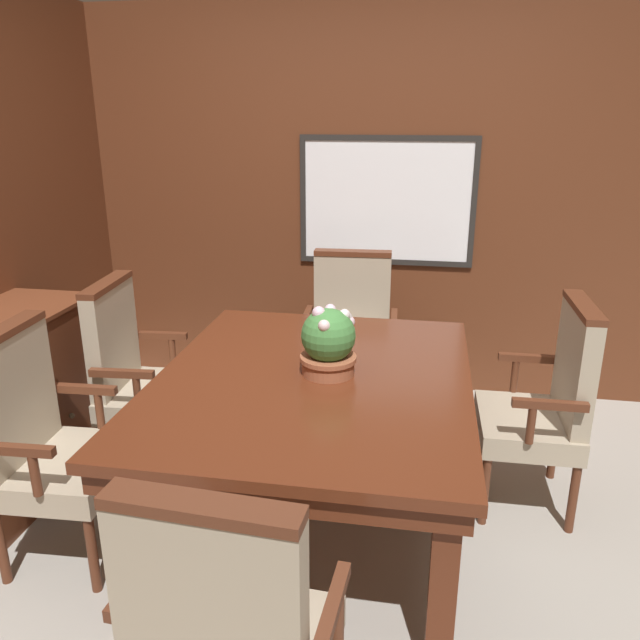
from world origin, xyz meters
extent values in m
plane|color=#A39E93|center=(0.00, 0.00, 0.00)|extent=(14.00, 14.00, 0.00)
cube|color=#5B2D19|center=(0.00, 1.86, 1.23)|extent=(7.20, 0.06, 2.45)
cube|color=white|center=(0.18, 1.82, 1.26)|extent=(1.04, 0.01, 0.74)
cube|color=#282623|center=(0.18, 1.82, 1.65)|extent=(1.11, 0.02, 0.04)
cube|color=#282623|center=(0.18, 1.82, 0.88)|extent=(1.11, 0.02, 0.03)
cube|color=#282623|center=(-0.36, 1.82, 1.26)|extent=(0.04, 0.02, 0.74)
cube|color=#282623|center=(0.72, 1.82, 1.26)|extent=(0.03, 0.02, 0.74)
cube|color=#562614|center=(-0.55, -0.48, 0.35)|extent=(0.09, 0.09, 0.70)
cube|color=#562614|center=(0.56, -0.48, 0.35)|extent=(0.09, 0.09, 0.70)
cube|color=#562614|center=(-0.55, 0.94, 0.35)|extent=(0.09, 0.09, 0.70)
cube|color=#562614|center=(0.56, 0.94, 0.35)|extent=(0.09, 0.09, 0.70)
cube|color=#562614|center=(0.00, 0.23, 0.65)|extent=(1.26, 1.57, 0.09)
cube|color=#562614|center=(0.00, 0.23, 0.72)|extent=(1.32, 1.63, 0.04)
cylinder|color=#562B19|center=(-0.20, 1.10, 0.17)|extent=(0.04, 0.04, 0.34)
cylinder|color=#562B19|center=(0.25, 1.12, 0.17)|extent=(0.04, 0.04, 0.34)
cylinder|color=#562B19|center=(-0.21, 1.48, 0.17)|extent=(0.04, 0.04, 0.34)
cylinder|color=#562B19|center=(0.23, 1.51, 0.17)|extent=(0.04, 0.04, 0.34)
cube|color=tan|center=(0.02, 1.30, 0.40)|extent=(0.53, 0.47, 0.11)
cube|color=tan|center=(0.01, 1.49, 0.72)|extent=(0.47, 0.10, 0.53)
cube|color=#562B19|center=(0.01, 1.49, 1.00)|extent=(0.47, 0.11, 0.03)
cylinder|color=#562B19|center=(-0.24, 1.26, 0.55)|extent=(0.04, 0.04, 0.19)
cube|color=#562B19|center=(-0.24, 1.32, 0.64)|extent=(0.05, 0.31, 0.04)
cylinder|color=#562B19|center=(0.28, 1.28, 0.55)|extent=(0.04, 0.04, 0.19)
cube|color=#562B19|center=(0.28, 1.35, 0.64)|extent=(0.05, 0.31, 0.04)
cylinder|color=#562B19|center=(-0.71, 0.38, 0.17)|extent=(0.04, 0.04, 0.34)
cylinder|color=#562B19|center=(-0.75, 0.82, 0.17)|extent=(0.04, 0.04, 0.34)
cylinder|color=#562B19|center=(-1.10, 0.35, 0.17)|extent=(0.04, 0.04, 0.34)
cylinder|color=#562B19|center=(-1.13, 0.79, 0.17)|extent=(0.04, 0.04, 0.34)
cube|color=tan|center=(-0.92, 0.59, 0.40)|extent=(0.48, 0.54, 0.11)
cube|color=tan|center=(-1.10, 0.57, 0.72)|extent=(0.12, 0.47, 0.53)
cube|color=#562B19|center=(-1.10, 0.57, 1.00)|extent=(0.12, 0.47, 0.03)
cylinder|color=#562B19|center=(-0.87, 0.33, 0.55)|extent=(0.04, 0.04, 0.19)
cube|color=#562B19|center=(-0.93, 0.32, 0.64)|extent=(0.31, 0.06, 0.04)
cylinder|color=#562B19|center=(-0.91, 0.85, 0.55)|extent=(0.04, 0.04, 0.19)
cube|color=#562B19|center=(-0.98, 0.85, 0.64)|extent=(0.31, 0.06, 0.04)
cube|color=tan|center=(-0.01, -1.07, 0.72)|extent=(0.47, 0.11, 0.53)
cube|color=#562B19|center=(-0.01, -1.07, 1.00)|extent=(0.47, 0.12, 0.03)
cylinder|color=#562B19|center=(0.27, -0.88, 0.55)|extent=(0.04, 0.04, 0.19)
cube|color=#562B19|center=(0.26, -0.94, 0.64)|extent=(0.06, 0.31, 0.04)
cylinder|color=#562B19|center=(-0.25, -0.84, 0.55)|extent=(0.04, 0.04, 0.19)
cube|color=#562B19|center=(-0.26, -0.91, 0.64)|extent=(0.06, 0.31, 0.04)
cylinder|color=#562B19|center=(0.76, 0.81, 0.17)|extent=(0.04, 0.04, 0.34)
cylinder|color=#562B19|center=(0.77, 0.37, 0.17)|extent=(0.04, 0.04, 0.34)
cylinder|color=#562B19|center=(1.14, 0.82, 0.17)|extent=(0.04, 0.04, 0.34)
cylinder|color=#562B19|center=(1.15, 0.37, 0.17)|extent=(0.04, 0.04, 0.34)
cube|color=tan|center=(0.95, 0.59, 0.40)|extent=(0.45, 0.51, 0.11)
cube|color=tan|center=(1.14, 0.59, 0.72)|extent=(0.09, 0.46, 0.53)
cube|color=#562B19|center=(1.14, 0.59, 1.00)|extent=(0.09, 0.46, 0.03)
cylinder|color=#562B19|center=(0.92, 0.85, 0.55)|extent=(0.04, 0.04, 0.19)
cube|color=#562B19|center=(0.98, 0.85, 0.64)|extent=(0.31, 0.04, 0.04)
cylinder|color=#562B19|center=(0.92, 0.33, 0.55)|extent=(0.04, 0.04, 0.19)
cube|color=#562B19|center=(0.99, 0.33, 0.64)|extent=(0.31, 0.04, 0.04)
cylinder|color=#562B19|center=(-0.77, -0.34, 0.17)|extent=(0.04, 0.04, 0.34)
cylinder|color=#562B19|center=(-0.80, 0.11, 0.17)|extent=(0.04, 0.04, 0.34)
cylinder|color=#562B19|center=(-1.16, -0.36, 0.17)|extent=(0.04, 0.04, 0.34)
cylinder|color=#562B19|center=(-1.18, 0.09, 0.17)|extent=(0.04, 0.04, 0.34)
cube|color=tan|center=(-0.98, -0.12, 0.40)|extent=(0.47, 0.53, 0.11)
cube|color=tan|center=(-1.16, -0.13, 0.72)|extent=(0.10, 0.47, 0.53)
cube|color=#562B19|center=(-1.16, -0.13, 1.00)|extent=(0.11, 0.47, 0.03)
cylinder|color=#562B19|center=(-0.93, -0.38, 0.55)|extent=(0.04, 0.04, 0.19)
cube|color=#562B19|center=(-1.00, -0.39, 0.64)|extent=(0.31, 0.05, 0.04)
cylinder|color=#562B19|center=(-0.96, 0.14, 0.55)|extent=(0.04, 0.04, 0.19)
cube|color=#562B19|center=(-1.02, 0.13, 0.64)|extent=(0.31, 0.05, 0.04)
cylinder|color=#9E5638|center=(0.06, 0.26, 0.78)|extent=(0.22, 0.22, 0.08)
cylinder|color=#9E5638|center=(0.06, 0.26, 0.81)|extent=(0.24, 0.24, 0.02)
sphere|color=#427F3D|center=(0.06, 0.26, 0.92)|extent=(0.23, 0.23, 0.23)
sphere|color=silver|center=(0.06, 0.31, 1.02)|extent=(0.05, 0.05, 0.05)
sphere|color=silver|center=(0.12, 0.29, 1.00)|extent=(0.05, 0.05, 0.05)
sphere|color=silver|center=(0.12, 0.33, 0.98)|extent=(0.06, 0.06, 0.06)
sphere|color=silver|center=(0.02, 0.25, 1.02)|extent=(0.06, 0.06, 0.06)
sphere|color=silver|center=(0.13, 0.33, 0.96)|extent=(0.05, 0.05, 0.05)
sphere|color=silver|center=(0.05, 0.18, 0.99)|extent=(0.05, 0.05, 0.05)
sphere|color=silver|center=(0.13, 0.34, 0.96)|extent=(0.05, 0.05, 0.05)
sphere|color=#4C422D|center=(-1.27, 0.11, 0.68)|extent=(0.03, 0.03, 0.03)
sphere|color=#4C422D|center=(-1.27, 0.40, 0.35)|extent=(0.03, 0.03, 0.03)
camera|label=1|loc=(0.45, -2.16, 1.82)|focal=35.00mm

